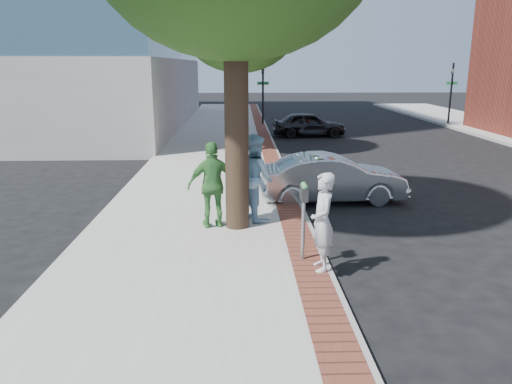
{
  "coord_description": "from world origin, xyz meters",
  "views": [
    {
      "loc": [
        -0.53,
        -8.84,
        3.69
      ],
      "look_at": [
        -0.21,
        0.91,
        1.2
      ],
      "focal_mm": 35.0,
      "sensor_mm": 36.0,
      "label": 1
    }
  ],
  "objects_px": {
    "person_gray": "(323,222)",
    "sedan_silver": "(332,178)",
    "person_officer": "(255,177)",
    "person_green": "(213,185)",
    "bg_car": "(309,124)",
    "parking_meter": "(304,205)"
  },
  "relations": [
    {
      "from": "person_gray",
      "to": "person_officer",
      "type": "height_order",
      "value": "person_officer"
    },
    {
      "from": "person_gray",
      "to": "bg_car",
      "type": "xyz_separation_m",
      "value": [
        2.21,
        17.93,
        -0.38
      ]
    },
    {
      "from": "person_gray",
      "to": "person_officer",
      "type": "relative_size",
      "value": 0.87
    },
    {
      "from": "bg_car",
      "to": "person_green",
      "type": "bearing_deg",
      "value": 162.63
    },
    {
      "from": "person_officer",
      "to": "bg_car",
      "type": "bearing_deg",
      "value": -39.87
    },
    {
      "from": "person_green",
      "to": "bg_car",
      "type": "bearing_deg",
      "value": -117.53
    },
    {
      "from": "parking_meter",
      "to": "person_green",
      "type": "xyz_separation_m",
      "value": [
        -1.75,
        2.03,
        -0.09
      ]
    },
    {
      "from": "parking_meter",
      "to": "person_gray",
      "type": "xyz_separation_m",
      "value": [
        0.28,
        -0.46,
        -0.18
      ]
    },
    {
      "from": "person_gray",
      "to": "bg_car",
      "type": "distance_m",
      "value": 18.07
    },
    {
      "from": "parking_meter",
      "to": "sedan_silver",
      "type": "relative_size",
      "value": 0.37
    },
    {
      "from": "parking_meter",
      "to": "person_gray",
      "type": "bearing_deg",
      "value": -59.31
    },
    {
      "from": "person_gray",
      "to": "person_officer",
      "type": "bearing_deg",
      "value": -163.09
    },
    {
      "from": "parking_meter",
      "to": "sedan_silver",
      "type": "bearing_deg",
      "value": 73.37
    },
    {
      "from": "parking_meter",
      "to": "person_officer",
      "type": "xyz_separation_m",
      "value": [
        -0.81,
        2.6,
        -0.05
      ]
    },
    {
      "from": "person_gray",
      "to": "sedan_silver",
      "type": "distance_m",
      "value": 5.17
    },
    {
      "from": "person_officer",
      "to": "bg_car",
      "type": "height_order",
      "value": "person_officer"
    },
    {
      "from": "parking_meter",
      "to": "sedan_silver",
      "type": "xyz_separation_m",
      "value": [
        1.37,
        4.58,
        -0.55
      ]
    },
    {
      "from": "person_officer",
      "to": "person_green",
      "type": "xyz_separation_m",
      "value": [
        -0.95,
        -0.58,
        -0.04
      ]
    },
    {
      "from": "sedan_silver",
      "to": "bg_car",
      "type": "bearing_deg",
      "value": -8.22
    },
    {
      "from": "person_green",
      "to": "person_gray",
      "type": "bearing_deg",
      "value": 117.0
    },
    {
      "from": "person_green",
      "to": "bg_car",
      "type": "xyz_separation_m",
      "value": [
        4.24,
        15.44,
        -0.46
      ]
    },
    {
      "from": "bg_car",
      "to": "parking_meter",
      "type": "bearing_deg",
      "value": 169.89
    }
  ]
}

